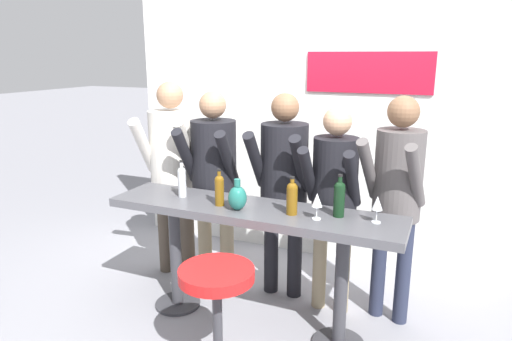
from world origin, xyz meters
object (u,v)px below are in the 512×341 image
at_px(wine_bottle_2, 182,180).
at_px(wine_glass_0, 317,201).
at_px(tasting_table, 252,230).
at_px(person_far_left, 172,159).
at_px(bar_stool, 217,306).
at_px(wine_glass_1, 377,204).
at_px(person_center, 334,189).
at_px(decorative_vase, 237,197).
at_px(wine_bottle_0, 292,197).
at_px(person_center_left, 284,175).
at_px(person_center_right, 397,186).
at_px(wine_bottle_1, 219,189).
at_px(wine_bottle_3, 339,197).
at_px(person_left, 214,169).

xyz_separation_m(wine_bottle_2, wine_glass_0, (1.06, -0.07, -0.00)).
xyz_separation_m(tasting_table, person_far_left, (-0.98, 0.50, 0.32)).
height_order(bar_stool, wine_glass_1, wine_glass_1).
distance_m(person_center, decorative_vase, 0.75).
distance_m(person_far_left, wine_bottle_2, 0.63).
bearing_deg(wine_bottle_0, tasting_table, 175.74).
bearing_deg(tasting_table, person_center_left, 84.53).
xyz_separation_m(person_center, person_center_right, (0.44, 0.05, 0.06)).
bearing_deg(wine_bottle_0, wine_bottle_1, -176.99).
xyz_separation_m(person_far_left, person_center, (1.46, -0.07, -0.08)).
relative_size(person_center, wine_bottle_2, 5.69).
bearing_deg(person_far_left, wine_glass_1, -25.36).
relative_size(bar_stool, wine_bottle_1, 2.79).
xyz_separation_m(wine_bottle_3, wine_glass_0, (-0.12, -0.11, -0.01)).
bearing_deg(wine_glass_1, bar_stool, -140.42).
height_order(person_center, wine_bottle_1, person_center).
distance_m(person_left, wine_glass_1, 1.46).
height_order(tasting_table, person_center_left, person_center_left).
distance_m(person_left, person_center_right, 1.47).
relative_size(person_far_left, person_center_right, 1.03).
height_order(person_far_left, wine_glass_1, person_far_left).
bearing_deg(wine_glass_1, wine_glass_0, -166.34).
bearing_deg(wine_bottle_1, wine_bottle_3, 7.55).
xyz_separation_m(person_center_left, wine_bottle_2, (-0.63, -0.50, 0.01)).
xyz_separation_m(bar_stool, wine_glass_1, (0.80, 0.66, 0.55)).
height_order(person_center_right, wine_bottle_2, person_center_right).
relative_size(person_center_left, wine_bottle_3, 5.82).
xyz_separation_m(person_center_right, wine_bottle_2, (-1.50, -0.46, -0.01)).
bearing_deg(wine_glass_1, person_far_left, 166.06).
bearing_deg(wine_bottle_0, decorative_vase, -170.19).
bearing_deg(wine_bottle_2, person_center_left, 38.21).
bearing_deg(decorative_vase, person_left, 131.66).
xyz_separation_m(tasting_table, decorative_vase, (-0.07, -0.09, 0.26)).
bearing_deg(person_far_left, person_center_left, -10.49).
bearing_deg(person_center_left, wine_glass_1, -31.88).
distance_m(tasting_table, wine_bottle_3, 0.68).
xyz_separation_m(person_left, wine_glass_0, (1.03, -0.50, 0.01)).
relative_size(person_center_left, wine_bottle_1, 6.32).
bearing_deg(wine_bottle_1, decorative_vase, -12.98).
distance_m(person_far_left, person_left, 0.44).
distance_m(bar_stool, person_center_right, 1.51).
distance_m(person_left, wine_bottle_3, 1.21).
height_order(bar_stool, person_left, person_left).
xyz_separation_m(person_center, wine_glass_0, (0.00, -0.48, 0.05)).
distance_m(person_center_right, wine_bottle_0, 0.80).
height_order(person_center_left, wine_bottle_2, person_center_left).
bearing_deg(wine_glass_1, decorative_vase, -172.14).
distance_m(wine_bottle_0, wine_glass_0, 0.18).
xyz_separation_m(person_center_right, wine_bottle_1, (-1.15, -0.53, -0.01)).
distance_m(person_center_left, wine_bottle_0, 0.59).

